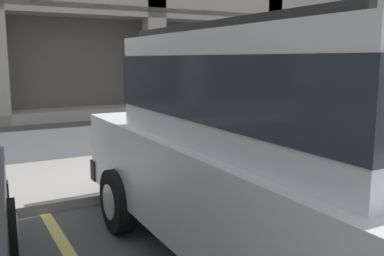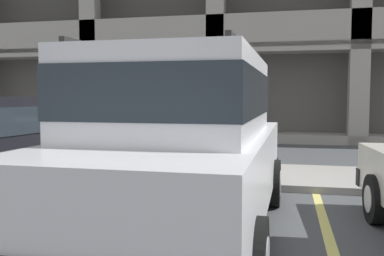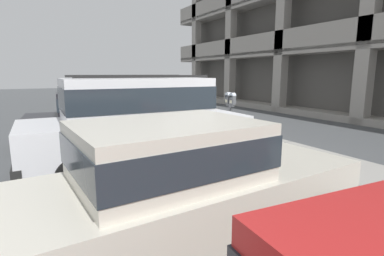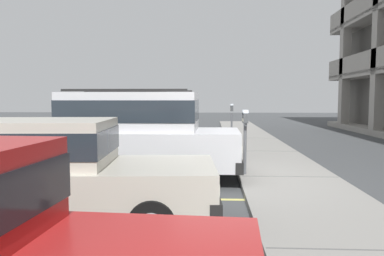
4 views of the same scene
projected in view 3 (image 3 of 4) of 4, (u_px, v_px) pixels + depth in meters
The scene contains 8 objects.
ground_plane at pixel (223, 158), 7.58m from camera, with size 80.00×80.00×0.10m.
sidewalk at pixel (263, 148), 8.17m from camera, with size 40.00×2.20×0.12m.
parking_stall_lines at pixel (207, 185), 5.60m from camera, with size 12.25×4.80×0.01m.
silver_suv at pixel (138, 120), 6.40m from camera, with size 2.07×4.81×2.03m.
red_sedan at pixel (102, 116), 8.92m from camera, with size 2.15×4.62×1.54m.
dark_hatchback at pixel (182, 181), 3.53m from camera, with size 2.06×4.59×1.54m.
parking_meter_near at pixel (230, 107), 7.71m from camera, with size 0.35×0.12×1.46m.
parking_meter_far at pixel (149, 96), 12.99m from camera, with size 0.15×0.12×1.52m.
Camera 3 is at (6.06, -4.17, 2.07)m, focal length 28.00 mm.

